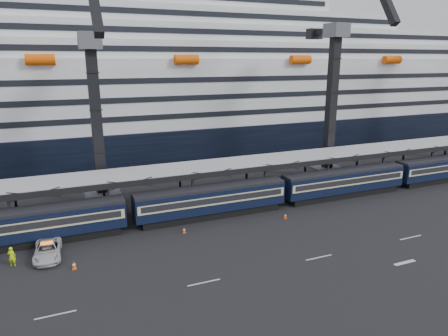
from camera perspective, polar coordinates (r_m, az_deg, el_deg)
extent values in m
plane|color=black|center=(45.23, 12.52, -9.73)|extent=(260.00, 260.00, 0.00)
cube|color=beige|center=(34.84, -22.92, -18.76)|extent=(3.00, 0.15, 0.02)
cube|color=beige|center=(36.25, -2.89, -16.02)|extent=(3.00, 0.15, 0.02)
cube|color=beige|center=(41.26, 13.40, -12.32)|extent=(3.00, 0.15, 0.02)
cube|color=beige|center=(48.77, 25.10, -8.97)|extent=(3.00, 0.15, 0.02)
cube|color=beige|center=(42.93, 24.40, -12.20)|extent=(2.50, 0.40, 0.02)
cube|color=black|center=(47.17, -25.48, -9.25)|extent=(17.48, 2.40, 0.90)
cube|color=black|center=(46.50, -25.73, -7.22)|extent=(19.00, 2.80, 2.70)
cube|color=beige|center=(46.40, -25.78, -6.88)|extent=(18.62, 2.92, 1.05)
cube|color=black|center=(46.38, -25.78, -6.82)|extent=(17.86, 2.98, 0.70)
cube|color=black|center=(45.99, -25.95, -5.49)|extent=(19.00, 2.50, 0.35)
cube|color=black|center=(49.72, -1.78, -6.45)|extent=(17.48, 2.40, 0.90)
cube|color=black|center=(49.08, -1.80, -4.49)|extent=(19.00, 2.80, 2.70)
cube|color=beige|center=(48.98, -1.80, -4.16)|extent=(18.62, 2.92, 1.05)
cube|color=black|center=(48.97, -1.81, -4.11)|extent=(17.86, 2.98, 0.70)
cube|color=black|center=(48.60, -1.82, -2.83)|extent=(19.00, 2.50, 0.35)
cube|color=black|center=(59.32, 16.64, -3.46)|extent=(17.48, 2.40, 0.90)
cube|color=black|center=(58.79, 16.77, -1.80)|extent=(19.00, 2.80, 2.70)
cube|color=beige|center=(58.70, 16.79, -1.52)|extent=(18.62, 2.92, 1.05)
cube|color=black|center=(58.69, 16.80, -1.47)|extent=(17.86, 2.98, 0.70)
cube|color=black|center=(58.38, 16.88, -0.39)|extent=(19.00, 2.50, 0.35)
cube|color=black|center=(73.25, 28.95, -1.24)|extent=(17.48, 2.40, 0.90)
cube|color=black|center=(72.82, 29.13, 0.12)|extent=(19.00, 2.80, 2.70)
cube|color=beige|center=(72.75, 29.16, 0.35)|extent=(18.62, 2.92, 1.05)
cube|color=black|center=(72.74, 29.16, 0.39)|extent=(17.86, 2.98, 0.70)
cube|color=black|center=(72.49, 29.28, 1.26)|extent=(19.00, 2.50, 0.35)
cube|color=#92949A|center=(54.77, 4.54, 1.01)|extent=(130.00, 6.00, 0.25)
cube|color=black|center=(52.28, 6.01, -0.06)|extent=(130.00, 0.25, 0.70)
cube|color=black|center=(57.45, 3.19, 1.40)|extent=(130.00, 0.25, 0.70)
cube|color=black|center=(47.67, -28.13, -6.41)|extent=(0.25, 0.25, 5.40)
cube|color=black|center=(52.93, -27.62, -4.29)|extent=(0.25, 0.25, 5.40)
cube|color=black|center=(47.49, -16.07, -5.22)|extent=(0.25, 0.25, 5.40)
cube|color=black|center=(52.78, -16.79, -3.22)|extent=(0.25, 0.25, 5.40)
cube|color=black|center=(49.39, -4.48, -3.86)|extent=(0.25, 0.25, 5.40)
cube|color=black|center=(54.49, -6.30, -2.06)|extent=(0.25, 0.25, 5.40)
cube|color=black|center=(53.13, 5.84, -2.50)|extent=(0.25, 0.25, 5.40)
cube|color=black|center=(57.90, 3.24, -0.95)|extent=(0.25, 0.25, 5.40)
cube|color=black|center=(58.36, 14.54, -1.30)|extent=(0.25, 0.25, 5.40)
cube|color=black|center=(62.73, 11.51, 0.03)|extent=(0.25, 0.25, 5.40)
cube|color=black|center=(64.72, 21.66, -0.28)|extent=(0.25, 0.25, 5.40)
cube|color=black|center=(68.69, 18.47, 0.87)|extent=(0.25, 0.25, 5.40)
cube|color=black|center=(71.92, 27.44, 0.54)|extent=(0.25, 0.25, 5.40)
cube|color=black|center=(75.51, 24.25, 1.55)|extent=(0.25, 0.25, 5.40)
cube|color=black|center=(82.98, 29.04, 2.10)|extent=(0.25, 0.25, 5.40)
cube|color=black|center=(84.29, -5.36, 4.69)|extent=(200.00, 28.00, 7.00)
cube|color=silver|center=(83.09, -5.53, 11.15)|extent=(190.00, 26.88, 12.00)
cube|color=silver|center=(82.91, -5.66, 16.32)|extent=(160.00, 24.64, 3.00)
cube|color=black|center=(71.17, -2.64, 16.57)|extent=(153.60, 0.12, 0.90)
cube|color=silver|center=(83.02, -5.72, 18.39)|extent=(124.00, 21.84, 3.00)
cube|color=black|center=(72.62, -3.07, 18.91)|extent=(119.04, 0.12, 0.90)
cube|color=silver|center=(83.25, -5.78, 20.45)|extent=(90.00, 19.04, 3.00)
cube|color=black|center=(74.19, -3.49, 21.15)|extent=(86.40, 0.12, 0.90)
cube|color=silver|center=(83.58, -5.84, 22.50)|extent=(56.00, 16.24, 3.00)
cylinder|color=#F65607|center=(65.27, -24.77, 13.88)|extent=(4.00, 1.60, 1.60)
cylinder|color=#F65607|center=(68.29, -5.40, 15.15)|extent=(4.00, 1.60, 1.60)
cylinder|color=#F65607|center=(77.69, 10.86, 14.96)|extent=(4.00, 1.60, 1.60)
cylinder|color=#F65607|center=(91.51, 22.86, 14.07)|extent=(4.00, 1.60, 1.60)
cube|color=#4A4C52|center=(55.39, -16.90, -4.21)|extent=(4.50, 4.50, 2.00)
cube|color=black|center=(53.03, -17.73, 6.04)|extent=(1.30, 1.30, 18.00)
cube|color=#4A4C52|center=(52.50, -18.64, 16.86)|extent=(2.60, 3.20, 2.00)
cube|color=black|center=(55.01, -18.85, 16.74)|extent=(0.90, 5.04, 0.90)
cube|color=black|center=(57.51, -19.02, 16.42)|extent=(2.20, 1.60, 1.60)
cube|color=#4A4C52|center=(66.94, 14.43, -0.69)|extent=(4.50, 4.50, 2.00)
cube|color=black|center=(64.89, 15.07, 8.69)|extent=(1.30, 1.30, 20.00)
cube|color=#4A4C52|center=(64.67, 15.77, 18.40)|extent=(2.60, 3.20, 2.00)
cube|color=black|center=(66.91, 14.23, 18.38)|extent=(0.90, 5.60, 0.90)
cube|color=black|center=(69.18, 12.79, 18.18)|extent=(2.20, 1.60, 1.60)
imported|color=silver|center=(43.47, -23.89, -10.73)|extent=(2.68, 5.41, 1.48)
imported|color=#CBFF0D|center=(43.16, -28.05, -11.10)|extent=(0.82, 0.66, 1.94)
cube|color=#F65607|center=(40.70, -20.59, -13.32)|extent=(0.41, 0.41, 0.04)
cone|color=#F65607|center=(40.51, -20.64, -12.81)|extent=(0.34, 0.34, 0.78)
cylinder|color=white|center=(40.51, -20.64, -12.81)|extent=(0.29, 0.29, 0.13)
cube|color=#F65607|center=(45.63, -5.71, -9.17)|extent=(0.34, 0.34, 0.04)
cone|color=#F65607|center=(45.49, -5.72, -8.77)|extent=(0.29, 0.29, 0.65)
cylinder|color=white|center=(45.49, -5.72, -8.77)|extent=(0.24, 0.24, 0.11)
cube|color=#F65607|center=(49.82, 8.74, -7.12)|extent=(0.35, 0.35, 0.04)
cone|color=#F65607|center=(49.69, 8.76, -6.74)|extent=(0.30, 0.30, 0.67)
cylinder|color=white|center=(49.69, 8.76, -6.74)|extent=(0.25, 0.25, 0.11)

